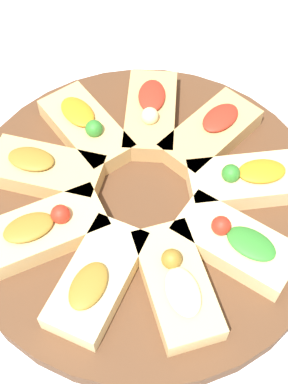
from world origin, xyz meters
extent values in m
plane|color=silver|center=(0.00, 0.00, 0.00)|extent=(3.00, 3.00, 0.00)
cylinder|color=#51331E|center=(0.00, 0.00, 0.01)|extent=(0.39, 0.39, 0.02)
cube|color=tan|center=(0.11, 0.02, 0.03)|extent=(0.13, 0.07, 0.02)
ellipsoid|color=red|center=(0.12, 0.02, 0.05)|extent=(0.05, 0.04, 0.01)
cube|color=tan|center=(0.07, 0.08, 0.03)|extent=(0.12, 0.13, 0.02)
ellipsoid|color=red|center=(0.08, 0.09, 0.05)|extent=(0.06, 0.06, 0.01)
sphere|color=beige|center=(0.06, 0.07, 0.05)|extent=(0.02, 0.02, 0.02)
cube|color=tan|center=(0.00, 0.11, 0.03)|extent=(0.06, 0.12, 0.02)
ellipsoid|color=orange|center=(0.00, 0.12, 0.05)|extent=(0.03, 0.05, 0.01)
sphere|color=#2D7A28|center=(0.00, 0.09, 0.05)|extent=(0.02, 0.02, 0.02)
cube|color=tan|center=(-0.07, 0.09, 0.03)|extent=(0.12, 0.13, 0.02)
ellipsoid|color=olive|center=(-0.08, 0.10, 0.05)|extent=(0.06, 0.06, 0.01)
cube|color=#DBB775|center=(-0.11, 0.02, 0.03)|extent=(0.13, 0.08, 0.02)
ellipsoid|color=olive|center=(-0.12, 0.03, 0.05)|extent=(0.06, 0.04, 0.01)
sphere|color=red|center=(-0.09, 0.02, 0.05)|extent=(0.02, 0.02, 0.02)
cube|color=#E5C689|center=(-0.10, -0.05, 0.03)|extent=(0.13, 0.11, 0.02)
ellipsoid|color=olive|center=(-0.11, -0.06, 0.05)|extent=(0.06, 0.05, 0.01)
cube|color=#DBB775|center=(-0.04, -0.10, 0.03)|extent=(0.10, 0.13, 0.02)
ellipsoid|color=beige|center=(-0.04, -0.12, 0.05)|extent=(0.05, 0.06, 0.01)
sphere|color=olive|center=(-0.03, -0.09, 0.05)|extent=(0.02, 0.02, 0.02)
cube|color=#E5C689|center=(0.03, -0.10, 0.03)|extent=(0.09, 0.13, 0.02)
ellipsoid|color=#2D7A28|center=(0.04, -0.12, 0.05)|extent=(0.05, 0.06, 0.01)
sphere|color=red|center=(0.03, -0.09, 0.05)|extent=(0.02, 0.02, 0.02)
cube|color=#E5C689|center=(0.09, -0.05, 0.03)|extent=(0.13, 0.11, 0.02)
ellipsoid|color=orange|center=(0.11, -0.06, 0.05)|extent=(0.06, 0.05, 0.01)
sphere|color=#2D7A28|center=(0.08, -0.05, 0.05)|extent=(0.02, 0.02, 0.02)
camera|label=1|loc=(-0.19, -0.25, 0.50)|focal=50.00mm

